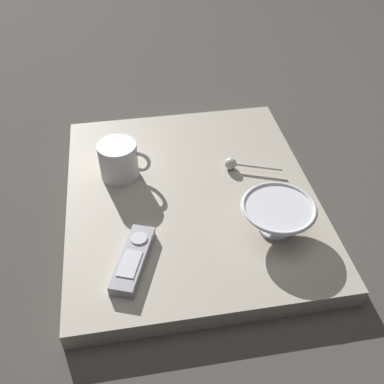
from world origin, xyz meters
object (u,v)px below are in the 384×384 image
at_px(cereal_bowl, 277,216).
at_px(coffee_mug, 119,161).
at_px(tv_remote_near, 133,259).
at_px(teaspoon, 234,164).

xyz_separation_m(cereal_bowl, coffee_mug, (0.23, 0.31, 0.01)).
bearing_deg(coffee_mug, tv_remote_near, -177.82).
distance_m(cereal_bowl, tv_remote_near, 0.30).
bearing_deg(coffee_mug, cereal_bowl, -126.48).
height_order(cereal_bowl, tv_remote_near, cereal_bowl).
bearing_deg(cereal_bowl, coffee_mug, 53.52).
relative_size(coffee_mug, teaspoon, 0.91).
relative_size(cereal_bowl, tv_remote_near, 0.92).
distance_m(coffee_mug, tv_remote_near, 0.27).
relative_size(coffee_mug, tv_remote_near, 0.71).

